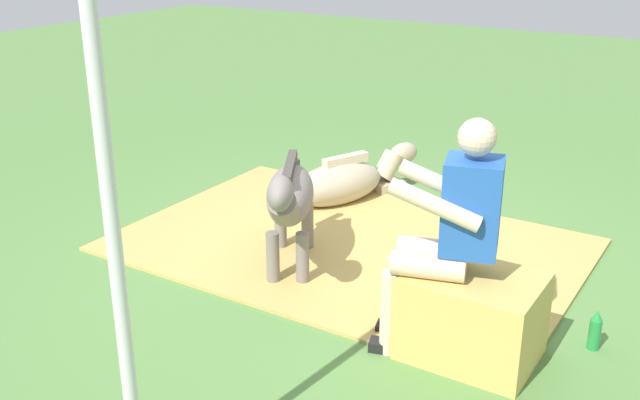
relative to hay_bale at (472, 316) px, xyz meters
name	(u,v)px	position (x,y,z in m)	size (l,w,h in m)	color
ground_plane	(356,267)	(1.10, -0.65, -0.25)	(24.00, 24.00, 0.00)	#568442
hay_patch	(349,245)	(1.32, -0.92, -0.24)	(3.33, 2.27, 0.02)	tan
hay_bale	(472,316)	(0.00, 0.00, 0.00)	(0.72, 0.55, 0.50)	tan
person_seated	(448,227)	(0.16, 0.03, 0.52)	(0.71, 0.53, 1.38)	beige
pony_standing	(289,199)	(1.46, -0.34, 0.29)	(0.83, 1.21, 0.90)	slate
pony_lying	(347,181)	(1.81, -1.74, -0.06)	(0.77, 1.33, 0.42)	tan
soda_bottle	(595,330)	(-0.58, -0.45, -0.13)	(0.07, 0.07, 0.25)	#268C3F
tent_pole_left	(114,246)	(0.75, 1.82, 0.95)	(0.06, 0.06, 2.41)	silver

